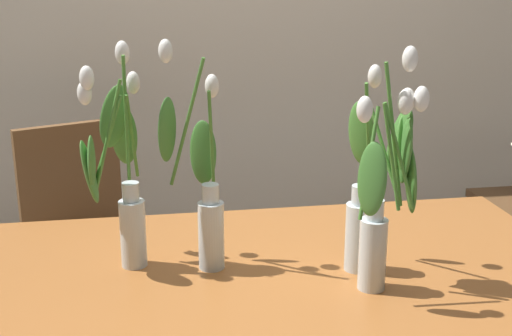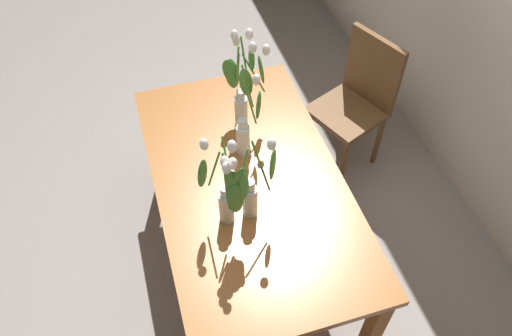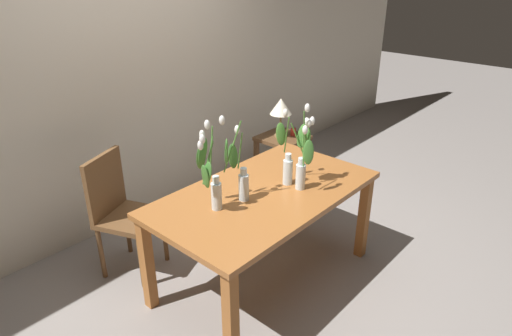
{
  "view_description": "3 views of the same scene",
  "coord_description": "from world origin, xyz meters",
  "px_view_note": "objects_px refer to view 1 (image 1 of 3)",
  "views": [
    {
      "loc": [
        -0.33,
        -1.6,
        1.5
      ],
      "look_at": [
        -0.06,
        0.03,
        1.01
      ],
      "focal_mm": 47.36,
      "sensor_mm": 36.0,
      "label": 1
    },
    {
      "loc": [
        1.45,
        -0.4,
        2.62
      ],
      "look_at": [
        0.05,
        0.02,
        0.88
      ],
      "focal_mm": 34.55,
      "sensor_mm": 36.0,
      "label": 2
    },
    {
      "loc": [
        -2.06,
        -1.75,
        2.18
      ],
      "look_at": [
        -0.03,
        0.05,
        0.91
      ],
      "focal_mm": 31.29,
      "sensor_mm": 36.0,
      "label": 3
    }
  ],
  "objects_px": {
    "tulip_vase_2": "(120,182)",
    "tulip_vase_3": "(367,202)",
    "tulip_vase_0": "(203,198)",
    "dining_table": "(281,298)",
    "tulip_vase_1": "(385,201)",
    "dining_chair": "(82,232)"
  },
  "relations": [
    {
      "from": "tulip_vase_2",
      "to": "tulip_vase_3",
      "type": "bearing_deg",
      "value": -12.27
    },
    {
      "from": "tulip_vase_1",
      "to": "tulip_vase_3",
      "type": "relative_size",
      "value": 1.12
    },
    {
      "from": "tulip_vase_3",
      "to": "tulip_vase_1",
      "type": "bearing_deg",
      "value": -87.13
    },
    {
      "from": "dining_table",
      "to": "dining_chair",
      "type": "distance_m",
      "value": 1.08
    },
    {
      "from": "tulip_vase_1",
      "to": "dining_chair",
      "type": "bearing_deg",
      "value": 127.97
    },
    {
      "from": "tulip_vase_0",
      "to": "dining_chair",
      "type": "height_order",
      "value": "tulip_vase_0"
    },
    {
      "from": "tulip_vase_1",
      "to": "tulip_vase_3",
      "type": "bearing_deg",
      "value": 92.87
    },
    {
      "from": "dining_table",
      "to": "tulip_vase_3",
      "type": "xyz_separation_m",
      "value": [
        0.21,
        -0.04,
        0.28
      ]
    },
    {
      "from": "dining_table",
      "to": "tulip_vase_2",
      "type": "distance_m",
      "value": 0.53
    },
    {
      "from": "dining_table",
      "to": "tulip_vase_0",
      "type": "distance_m",
      "value": 0.34
    },
    {
      "from": "tulip_vase_0",
      "to": "tulip_vase_2",
      "type": "distance_m",
      "value": 0.22
    },
    {
      "from": "tulip_vase_0",
      "to": "tulip_vase_3",
      "type": "xyz_separation_m",
      "value": [
        0.41,
        -0.09,
        -0.0
      ]
    },
    {
      "from": "tulip_vase_0",
      "to": "tulip_vase_2",
      "type": "xyz_separation_m",
      "value": [
        -0.21,
        0.04,
        0.04
      ]
    },
    {
      "from": "dining_table",
      "to": "dining_chair",
      "type": "bearing_deg",
      "value": 124.01
    },
    {
      "from": "tulip_vase_2",
      "to": "dining_chair",
      "type": "bearing_deg",
      "value": 103.42
    },
    {
      "from": "dining_table",
      "to": "dining_chair",
      "type": "height_order",
      "value": "dining_chair"
    },
    {
      "from": "dining_table",
      "to": "tulip_vase_2",
      "type": "bearing_deg",
      "value": 167.43
    },
    {
      "from": "dining_table",
      "to": "tulip_vase_1",
      "type": "relative_size",
      "value": 2.72
    },
    {
      "from": "dining_table",
      "to": "tulip_vase_0",
      "type": "relative_size",
      "value": 2.72
    },
    {
      "from": "tulip_vase_0",
      "to": "dining_table",
      "type": "bearing_deg",
      "value": -13.54
    },
    {
      "from": "tulip_vase_2",
      "to": "tulip_vase_3",
      "type": "xyz_separation_m",
      "value": [
        0.62,
        -0.13,
        -0.04
      ]
    },
    {
      "from": "tulip_vase_3",
      "to": "tulip_vase_0",
      "type": "bearing_deg",
      "value": 167.41
    }
  ]
}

